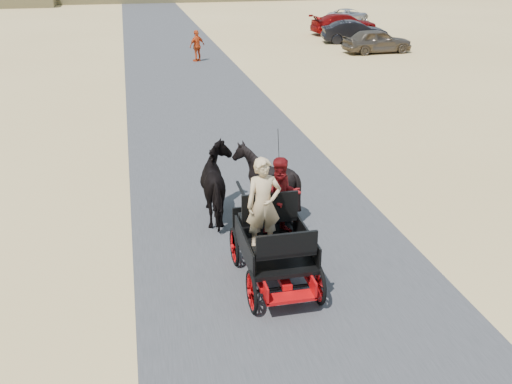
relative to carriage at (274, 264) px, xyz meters
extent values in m
plane|color=tan|center=(0.33, 0.74, -0.36)|extent=(140.00, 140.00, 0.00)
cube|color=#38383A|center=(0.33, 0.74, -0.35)|extent=(6.00, 140.00, 0.01)
imported|color=black|center=(-0.55, 3.00, 0.49)|extent=(0.91, 2.01, 1.70)
imported|color=black|center=(0.55, 3.00, 0.49)|extent=(1.37, 1.54, 1.70)
imported|color=tan|center=(-0.20, 0.05, 1.26)|extent=(0.66, 0.43, 1.80)
imported|color=#660C0F|center=(0.30, 0.60, 1.15)|extent=(0.77, 0.60, 1.58)
imported|color=#C84116|center=(1.40, 23.26, 0.50)|extent=(1.08, 0.89, 1.73)
imported|color=brown|center=(12.42, 23.71, 0.35)|extent=(4.27, 1.93, 1.42)
imported|color=black|center=(12.53, 27.68, 0.35)|extent=(4.53, 2.23, 1.43)
imported|color=maroon|center=(13.28, 31.62, 0.37)|extent=(5.14, 2.34, 1.46)
imported|color=#B2B2B7|center=(16.28, 38.60, 0.20)|extent=(4.43, 3.65, 1.12)
camera|label=1|loc=(-2.39, -9.24, 5.64)|focal=40.00mm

